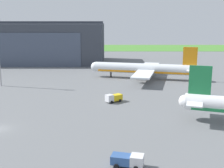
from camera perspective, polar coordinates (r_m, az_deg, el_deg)
name	(u,v)px	position (r m, az deg, el deg)	size (l,w,h in m)	color
grass_field_strip	(85,48)	(234.27, -5.27, 7.08)	(440.00, 56.00, 0.08)	#488531
maintenance_hangar	(25,43)	(158.18, -16.61, 7.74)	(80.36, 34.31, 20.80)	#383D47
airliner_far_right	(145,69)	(108.13, 6.45, 2.95)	(40.07, 35.37, 12.05)	silver
pushback_tractor	(128,160)	(44.31, 3.13, -14.59)	(5.09, 3.20, 1.90)	silver
ops_van	(114,98)	(76.95, 0.31, -2.71)	(4.74, 4.16, 2.16)	silver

